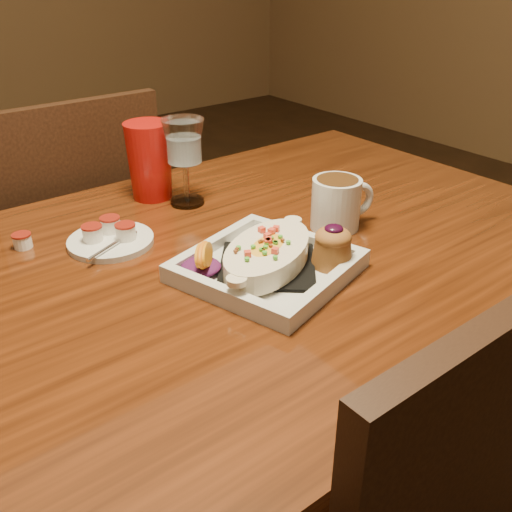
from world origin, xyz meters
TOP-DOWN VIEW (x-y plane):
  - table at (0.00, 0.00)m, footprint 1.50×0.90m
  - chair_far at (-0.00, 0.63)m, footprint 0.42×0.42m
  - plate at (0.08, -0.09)m, footprint 0.30×0.30m
  - coffee_mug at (0.29, -0.02)m, footprint 0.13×0.09m
  - goblet at (0.12, 0.25)m, footprint 0.09×0.09m
  - saucer at (-0.09, 0.18)m, footprint 0.15×0.15m
  - creamer_loose at (-0.22, 0.26)m, footprint 0.03×0.03m
  - red_tumbler at (0.08, 0.33)m, footprint 0.10×0.10m

SIDE VIEW (x-z plane):
  - chair_far at x=0.00m, z-range 0.04..0.97m
  - table at x=0.00m, z-range 0.28..1.03m
  - saucer at x=-0.09m, z-range 0.71..0.81m
  - creamer_loose at x=-0.22m, z-range 0.75..0.78m
  - plate at x=0.08m, z-range 0.74..0.82m
  - coffee_mug at x=0.29m, z-range 0.75..0.85m
  - red_tumbler at x=0.08m, z-range 0.75..0.91m
  - goblet at x=0.12m, z-range 0.78..0.96m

